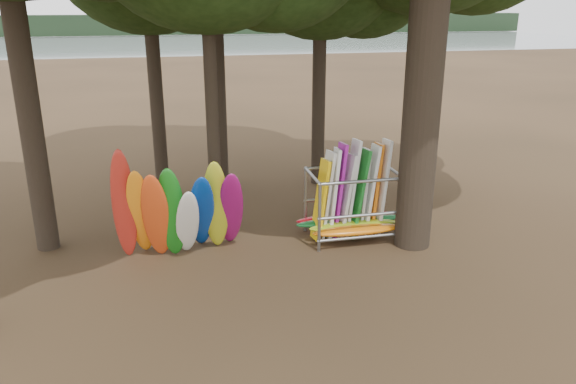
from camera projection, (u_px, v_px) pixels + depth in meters
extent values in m
plane|color=#47331E|center=(272.00, 262.00, 14.71)|extent=(120.00, 120.00, 0.00)
plane|color=gray|center=(178.00, 56.00, 70.11)|extent=(160.00, 160.00, 0.00)
cube|color=black|center=(168.00, 25.00, 115.63)|extent=(160.00, 4.00, 4.00)
cylinder|color=black|center=(15.00, 18.00, 13.66)|extent=(0.59, 0.59, 12.20)
cylinder|color=black|center=(152.00, 45.00, 18.49)|extent=(0.47, 0.47, 10.25)
cylinder|color=black|center=(320.00, 49.00, 19.66)|extent=(0.48, 0.48, 9.80)
cylinder|color=black|center=(209.00, 48.00, 14.98)|extent=(0.36, 0.36, 10.64)
cylinder|color=black|center=(422.00, 28.00, 18.11)|extent=(0.48, 0.48, 11.38)
ellipsoid|color=red|center=(124.00, 205.00, 14.22)|extent=(0.64, 1.20, 3.26)
ellipsoid|color=orange|center=(141.00, 213.00, 14.43)|extent=(0.73, 1.57, 2.78)
ellipsoid|color=#C94015|center=(156.00, 217.00, 14.35)|extent=(0.87, 1.31, 2.64)
ellipsoid|color=#156616|center=(171.00, 213.00, 14.44)|extent=(0.81, 1.09, 2.72)
ellipsoid|color=silver|center=(188.00, 223.00, 14.47)|extent=(0.70, 1.64, 2.30)
ellipsoid|color=#073499|center=(202.00, 213.00, 14.71)|extent=(0.68, 1.98, 2.66)
ellipsoid|color=gold|center=(216.00, 206.00, 14.77)|extent=(0.80, 1.49, 2.88)
ellipsoid|color=#89105C|center=(231.00, 210.00, 14.95)|extent=(0.75, 1.74, 2.60)
ellipsoid|color=orange|center=(358.00, 230.00, 15.71)|extent=(2.63, 0.55, 0.24)
ellipsoid|color=#8FAC16|center=(353.00, 225.00, 16.04)|extent=(2.64, 0.55, 0.24)
ellipsoid|color=#16672C|center=(349.00, 221.00, 16.38)|extent=(3.21, 0.55, 0.24)
ellipsoid|color=red|center=(346.00, 217.00, 16.63)|extent=(3.07, 0.55, 0.24)
cube|color=yellow|center=(320.00, 200.00, 15.86)|extent=(0.48, 0.79, 2.34)
cube|color=silver|center=(325.00, 195.00, 15.99)|extent=(0.51, 0.81, 2.53)
cube|color=silver|center=(333.00, 194.00, 15.91)|extent=(0.42, 0.76, 2.64)
cube|color=#9F1A9C|center=(338.00, 191.00, 16.05)|extent=(0.45, 0.80, 2.75)
cube|color=silver|center=(345.00, 196.00, 16.02)|extent=(0.56, 0.80, 2.44)
cube|color=silver|center=(350.00, 188.00, 16.08)|extent=(0.50, 0.80, 2.84)
cube|color=#186F23|center=(358.00, 194.00, 16.00)|extent=(0.60, 0.80, 2.59)
cube|color=silver|center=(362.00, 192.00, 16.22)|extent=(0.39, 0.78, 2.55)
cube|color=white|center=(369.00, 191.00, 16.15)|extent=(0.49, 0.78, 2.68)
cube|color=orange|center=(374.00, 189.00, 16.29)|extent=(0.38, 0.78, 2.68)
cube|color=white|center=(381.00, 188.00, 16.19)|extent=(0.40, 0.79, 2.81)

